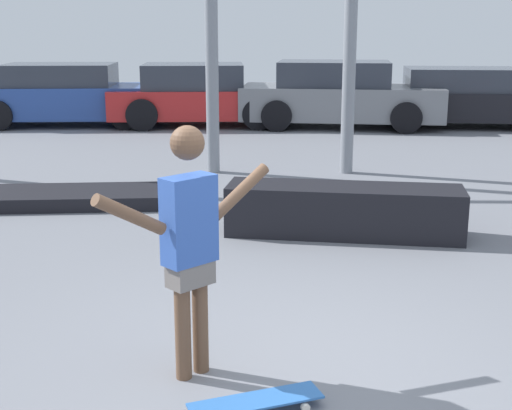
{
  "coord_description": "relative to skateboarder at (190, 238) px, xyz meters",
  "views": [
    {
      "loc": [
        -0.12,
        -4.3,
        2.26
      ],
      "look_at": [
        -0.26,
        1.66,
        0.75
      ],
      "focal_mm": 50.0,
      "sensor_mm": 36.0,
      "label": 1
    }
  ],
  "objects": [
    {
      "name": "manual_pad",
      "position": [
        -2.53,
        4.55,
        -0.86
      ],
      "size": [
        3.33,
        1.26,
        0.18
      ],
      "primitive_type": "cube",
      "rotation": [
        0.0,
        0.0,
        0.09
      ],
      "color": "black",
      "rests_on": "ground_plane"
    },
    {
      "name": "ground_plane",
      "position": [
        0.64,
        -0.02,
        -0.95
      ],
      "size": [
        36.0,
        36.0,
        0.0
      ],
      "primitive_type": "plane",
      "color": "slate"
    },
    {
      "name": "parked_car_black",
      "position": [
        4.92,
        12.04,
        -0.31
      ],
      "size": [
        4.57,
        2.15,
        1.32
      ],
      "rotation": [
        0.0,
        0.0,
        -0.07
      ],
      "color": "black",
      "rests_on": "ground_plane"
    },
    {
      "name": "parked_car_red",
      "position": [
        -1.17,
        12.13,
        -0.27
      ],
      "size": [
        4.2,
        2.24,
        1.4
      ],
      "rotation": [
        0.0,
        0.0,
        0.07
      ],
      "color": "red",
      "rests_on": "ground_plane"
    },
    {
      "name": "parked_car_grey",
      "position": [
        2.03,
        11.9,
        -0.24
      ],
      "size": [
        4.62,
        2.28,
        1.47
      ],
      "rotation": [
        0.0,
        0.0,
        -0.1
      ],
      "color": "slate",
      "rests_on": "ground_plane"
    },
    {
      "name": "skateboarder",
      "position": [
        0.0,
        0.0,
        0.0
      ],
      "size": [
        1.02,
        1.02,
        1.67
      ],
      "rotation": [
        0.0,
        0.0,
        0.78
      ],
      "color": "brown",
      "rests_on": "ground_plane"
    },
    {
      "name": "grind_box",
      "position": [
        1.32,
        3.29,
        -0.68
      ],
      "size": [
        2.63,
        0.98,
        0.55
      ],
      "primitive_type": "cube",
      "rotation": [
        0.0,
        0.0,
        -0.13
      ],
      "color": "black",
      "rests_on": "ground_plane"
    },
    {
      "name": "parked_car_blue",
      "position": [
        -4.22,
        12.1,
        -0.27
      ],
      "size": [
        4.57,
        2.2,
        1.4
      ],
      "rotation": [
        0.0,
        0.0,
        0.07
      ],
      "color": "#284793",
      "rests_on": "ground_plane"
    },
    {
      "name": "skateboard",
      "position": [
        0.43,
        -0.46,
        -0.89
      ],
      "size": [
        0.84,
        0.49,
        0.08
      ],
      "rotation": [
        0.0,
        0.0,
        0.37
      ],
      "color": "#2D66B2",
      "rests_on": "ground_plane"
    }
  ]
}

